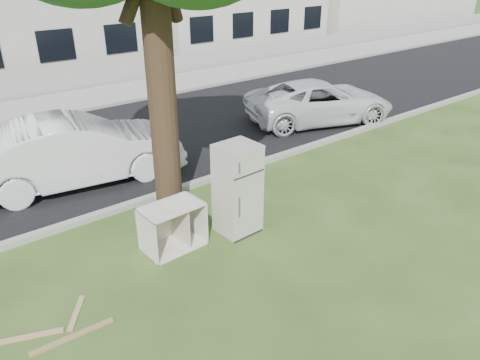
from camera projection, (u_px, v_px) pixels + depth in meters
ground at (238, 242)px, 8.75m from camera, size 120.00×120.00×0.00m
road at (106, 147)px, 13.00m from camera, size 120.00×7.00×0.01m
kerb_near at (171, 194)px, 10.48m from camera, size 120.00×0.18×0.12m
kerb_far at (62, 116)px, 15.52m from camera, size 120.00×0.18×0.12m
sidewalk at (48, 105)px, 16.55m from camera, size 120.00×2.80×0.01m
low_wall at (33, 87)px, 17.53m from camera, size 120.00×0.15×0.70m
fridge at (238, 189)px, 8.75m from camera, size 0.76×0.71×1.77m
cabinet at (172, 227)px, 8.41m from camera, size 1.12×0.72×0.85m
plank_a at (73, 336)px, 6.56m from camera, size 1.18×0.15×0.02m
plank_b at (29, 337)px, 6.56m from camera, size 0.89×0.41×0.02m
plank_c at (76, 313)px, 7.00m from camera, size 0.50×0.67×0.02m
car_center at (77, 151)px, 10.71m from camera, size 4.95×2.37×1.57m
car_right at (320, 101)px, 14.74m from camera, size 5.13×3.61×1.30m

